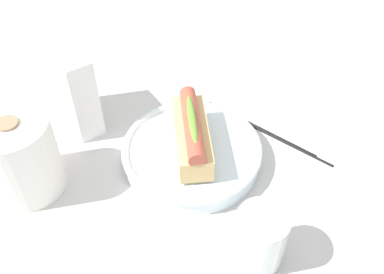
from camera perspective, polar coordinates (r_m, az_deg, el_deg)
The scene contains 8 objects.
ground_plane at distance 0.74m, azimuth 0.28°, elevation -2.11°, with size 2.40×2.40×0.00m, color beige.
serving_bowl at distance 0.72m, azimuth 0.00°, elevation -1.98°, with size 0.23×0.23×0.03m.
hotdog_front at distance 0.69m, azimuth 0.00°, elevation 0.46°, with size 0.16×0.09×0.06m.
water_glass at distance 0.60m, azimuth 8.66°, elevation -12.92°, with size 0.07×0.07×0.09m.
paper_towel_roll at distance 0.70m, azimuth -21.07°, elevation -2.32°, with size 0.11×0.11×0.13m.
napkin_box at distance 0.78m, azimuth -14.82°, elevation 6.15°, with size 0.11×0.04×0.15m, color white.
chopstick_near at distance 0.79m, azimuth 8.61°, elevation 1.26°, with size 0.01×0.01×0.22m, color black.
chopstick_far at distance 0.78m, azimuth 10.47°, elevation 0.10°, with size 0.01×0.01×0.22m, color black.
Camera 1 is at (-0.46, 0.21, 0.55)m, focal length 41.77 mm.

